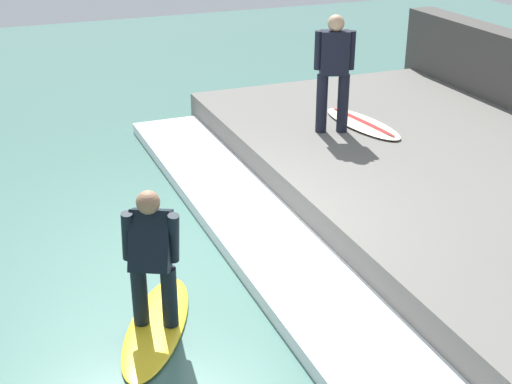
{
  "coord_description": "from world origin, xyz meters",
  "views": [
    {
      "loc": [
        -2.08,
        -6.66,
        3.98
      ],
      "look_at": [
        0.61,
        0.0,
        0.7
      ],
      "focal_mm": 50.0,
      "sensor_mm": 36.0,
      "label": 1
    }
  ],
  "objects_px": {
    "surfer_riding": "(152,253)",
    "surfboard_waiting_near": "(362,123)",
    "surfer_waiting_near": "(334,68)",
    "surfboard_riding": "(157,326)"
  },
  "relations": [
    {
      "from": "surfboard_riding",
      "to": "surfer_waiting_near",
      "type": "distance_m",
      "value": 4.85
    },
    {
      "from": "surfer_riding",
      "to": "surfer_waiting_near",
      "type": "xyz_separation_m",
      "value": [
        3.45,
        3.12,
        0.61
      ]
    },
    {
      "from": "surfboard_riding",
      "to": "surfer_waiting_near",
      "type": "relative_size",
      "value": 1.05
    },
    {
      "from": "surfboard_riding",
      "to": "surfer_riding",
      "type": "xyz_separation_m",
      "value": [
        0.0,
        -0.0,
        0.79
      ]
    },
    {
      "from": "surfer_waiting_near",
      "to": "surfboard_waiting_near",
      "type": "bearing_deg",
      "value": 6.82
    },
    {
      "from": "surfer_riding",
      "to": "surfboard_riding",
      "type": "bearing_deg",
      "value": 90.0
    },
    {
      "from": "surfboard_riding",
      "to": "surfboard_waiting_near",
      "type": "xyz_separation_m",
      "value": [
        4.01,
        3.18,
        0.48
      ]
    },
    {
      "from": "surfer_riding",
      "to": "surfboard_waiting_near",
      "type": "bearing_deg",
      "value": 38.45
    },
    {
      "from": "surfboard_riding",
      "to": "surfer_riding",
      "type": "relative_size",
      "value": 1.28
    },
    {
      "from": "surfer_riding",
      "to": "surfer_waiting_near",
      "type": "bearing_deg",
      "value": 42.09
    }
  ]
}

